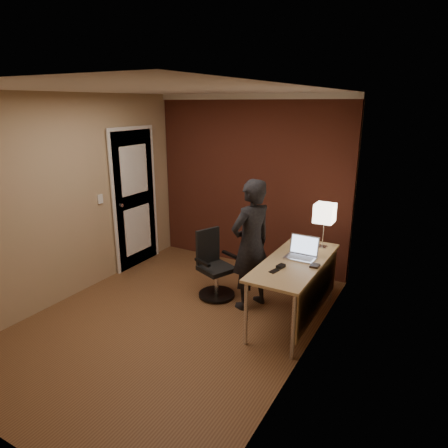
{
  "coord_description": "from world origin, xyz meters",
  "views": [
    {
      "loc": [
        2.48,
        -3.25,
        2.38
      ],
      "look_at": [
        0.35,
        0.55,
        1.05
      ],
      "focal_mm": 32.0,
      "sensor_mm": 36.0,
      "label": 1
    }
  ],
  "objects": [
    {
      "name": "room",
      "position": [
        -0.27,
        1.54,
        1.37
      ],
      "size": [
        4.0,
        4.0,
        4.0
      ],
      "color": "brown",
      "rests_on": "ground"
    },
    {
      "name": "desk",
      "position": [
        1.25,
        0.66,
        0.6
      ],
      "size": [
        0.6,
        1.5,
        0.73
      ],
      "color": "tan",
      "rests_on": "ground"
    },
    {
      "name": "desk_lamp",
      "position": [
        1.32,
        1.2,
        1.15
      ],
      "size": [
        0.22,
        0.22,
        0.54
      ],
      "color": "silver",
      "rests_on": "desk"
    },
    {
      "name": "laptop",
      "position": [
        1.21,
        0.79,
        0.79
      ],
      "size": [
        0.34,
        0.27,
        0.23
      ],
      "color": "silver",
      "rests_on": "desk"
    },
    {
      "name": "mouse",
      "position": [
        1.12,
        0.39,
        0.75
      ],
      "size": [
        0.08,
        0.11,
        0.03
      ],
      "primitive_type": "cube",
      "rotation": [
        0.0,
        0.0,
        -0.21
      ],
      "color": "black",
      "rests_on": "desk"
    },
    {
      "name": "phone",
      "position": [
        1.1,
        0.27,
        0.73
      ],
      "size": [
        0.09,
        0.13,
        0.01
      ],
      "primitive_type": "cube",
      "rotation": [
        0.0,
        0.0,
        -0.25
      ],
      "color": "black",
      "rests_on": "desk"
    },
    {
      "name": "wallet",
      "position": [
        1.42,
        0.59,
        0.74
      ],
      "size": [
        0.09,
        0.11,
        0.02
      ],
      "primitive_type": "cube",
      "rotation": [
        0.0,
        0.0,
        0.04
      ],
      "color": "black",
      "rests_on": "desk"
    },
    {
      "name": "office_chair",
      "position": [
        0.09,
        0.75,
        0.37
      ],
      "size": [
        0.5,
        0.54,
        0.84
      ],
      "color": "black",
      "rests_on": "ground"
    },
    {
      "name": "person",
      "position": [
        0.61,
        0.73,
        0.78
      ],
      "size": [
        0.57,
        0.67,
        1.57
      ],
      "primitive_type": "imported",
      "rotation": [
        0.0,
        0.0,
        -1.97
      ],
      "color": "black",
      "rests_on": "ground"
    }
  ]
}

